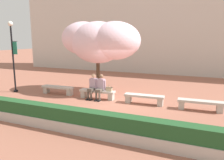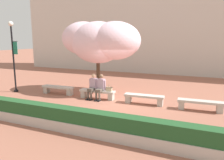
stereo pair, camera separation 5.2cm
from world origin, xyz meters
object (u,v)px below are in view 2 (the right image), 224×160
stone_bench_west_end (58,89)px  cherry_tree_main (100,41)px  stone_bench_near_east (200,104)px  stone_bench_near_west (97,93)px  person_seated_right (101,86)px  person_seated_left (93,85)px  handbag (109,89)px  stone_bench_center (144,98)px  lamp_post_with_banner (13,50)px

stone_bench_west_end → cherry_tree_main: (1.96, 1.46, 2.63)m
stone_bench_near_east → cherry_tree_main: bearing=165.0°
stone_bench_near_west → stone_bench_near_east: bearing=0.0°
stone_bench_west_end → person_seated_right: person_seated_right is taller
stone_bench_west_end → person_seated_left: person_seated_left is taller
stone_bench_near_west → handbag: (0.67, 0.00, 0.27)m
stone_bench_near_west → stone_bench_near_east: (4.94, 0.00, 0.00)m
stone_bench_center → cherry_tree_main: (-2.98, 1.46, 2.63)m
stone_bench_near_east → cherry_tree_main: cherry_tree_main is taller
stone_bench_near_west → lamp_post_with_banner: size_ratio=0.47×
stone_bench_west_end → lamp_post_with_banner: (-2.56, -0.56, 2.11)m
stone_bench_near_west → stone_bench_center: same height
stone_bench_west_end → stone_bench_near_east: size_ratio=1.00×
person_seated_left → handbag: 0.91m
cherry_tree_main → lamp_post_with_banner: cherry_tree_main is taller
stone_bench_west_end → handbag: (3.14, 0.00, 0.27)m
handbag → stone_bench_west_end: bearing=-179.9°
stone_bench_west_end → lamp_post_with_banner: size_ratio=0.47×
stone_bench_near_east → lamp_post_with_banner: lamp_post_with_banner is taller
stone_bench_near_west → cherry_tree_main: bearing=109.3°
stone_bench_near_east → person_seated_right: person_seated_right is taller
stone_bench_near_west → stone_bench_center: size_ratio=1.00×
stone_bench_near_east → handbag: handbag is taller
stone_bench_center → handbag: bearing=179.9°
stone_bench_west_end → person_seated_right: size_ratio=1.46×
stone_bench_center → handbag: size_ratio=5.56×
stone_bench_center → person_seated_right: 2.29m
stone_bench_west_end → person_seated_left: bearing=-1.4°
stone_bench_near_east → cherry_tree_main: size_ratio=0.40×
cherry_tree_main → lamp_post_with_banner: (-4.52, -2.01, -0.52)m
person_seated_left → lamp_post_with_banner: size_ratio=0.32×
stone_bench_near_east → person_seated_right: size_ratio=1.46×
stone_bench_west_end → stone_bench_near_west: (2.47, 0.00, 0.00)m
person_seated_right → cherry_tree_main: size_ratio=0.28×
person_seated_left → stone_bench_near_east: bearing=0.6°
cherry_tree_main → person_seated_right: bearing=-64.3°
stone_bench_near_east → person_seated_left: bearing=-179.4°
stone_bench_center → person_seated_right: bearing=-178.6°
stone_bench_near_east → handbag: bearing=180.0°
stone_bench_near_east → person_seated_right: bearing=-179.4°
lamp_post_with_banner → cherry_tree_main: bearing=24.0°
stone_bench_near_west → cherry_tree_main: cherry_tree_main is taller
stone_bench_near_west → lamp_post_with_banner: (-5.03, -0.56, 2.11)m
stone_bench_west_end → lamp_post_with_banner: 3.36m
person_seated_left → handbag: person_seated_left is taller
person_seated_left → person_seated_right: 0.45m
stone_bench_near_west → lamp_post_with_banner: lamp_post_with_banner is taller
stone_bench_west_end → person_seated_left: (2.24, -0.05, 0.39)m
stone_bench_near_west → stone_bench_center: 2.47m
cherry_tree_main → person_seated_left: bearing=-79.4°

